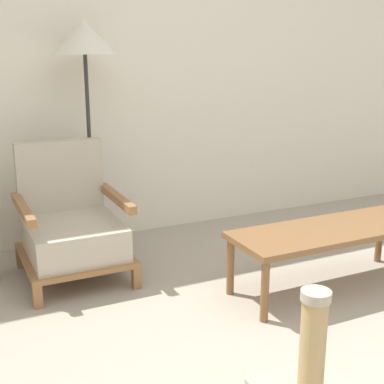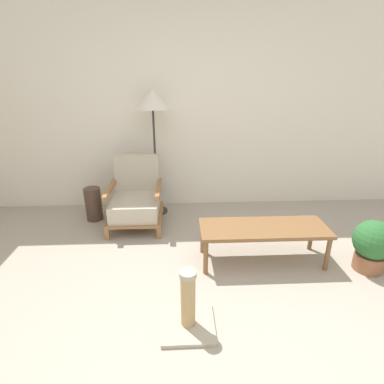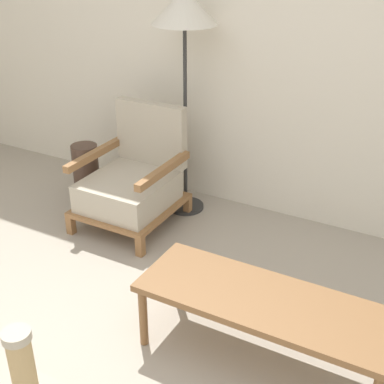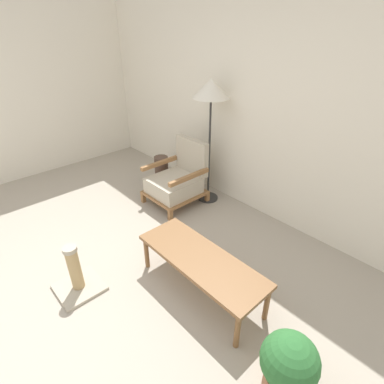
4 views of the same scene
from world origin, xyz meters
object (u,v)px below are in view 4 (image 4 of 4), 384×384
(armchair, at_px, (177,180))
(floor_lamp, at_px, (211,95))
(vase, at_px, (162,170))
(coffee_table, at_px, (201,262))
(scratching_post, at_px, (77,277))
(potted_plant, at_px, (288,365))

(armchair, height_order, floor_lamp, floor_lamp)
(floor_lamp, height_order, vase, floor_lamp)
(vase, bearing_deg, coffee_table, -28.13)
(scratching_post, bearing_deg, floor_lamp, 99.73)
(vase, bearing_deg, scratching_post, -58.08)
(armchair, bearing_deg, scratching_post, -70.92)
(scratching_post, bearing_deg, armchair, 109.08)
(scratching_post, bearing_deg, coffee_table, 46.91)
(potted_plant, bearing_deg, vase, 157.30)
(armchair, distance_m, vase, 0.59)
(floor_lamp, height_order, coffee_table, floor_lamp)
(floor_lamp, bearing_deg, scratching_post, -80.27)
(coffee_table, height_order, scratching_post, scratching_post)
(armchair, xyz_separation_m, scratching_post, (0.57, -1.66, -0.17))
(vase, xyz_separation_m, potted_plant, (2.86, -1.20, 0.06))
(vase, bearing_deg, floor_lamp, 13.38)
(floor_lamp, relative_size, scratching_post, 3.26)
(floor_lamp, height_order, scratching_post, floor_lamp)
(armchair, distance_m, coffee_table, 1.58)
(armchair, xyz_separation_m, floor_lamp, (0.23, 0.34, 1.07))
(potted_plant, bearing_deg, scratching_post, -160.39)
(coffee_table, relative_size, scratching_post, 2.53)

